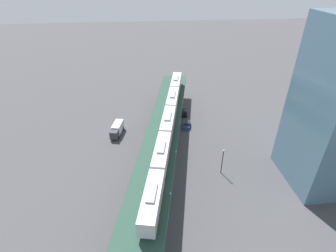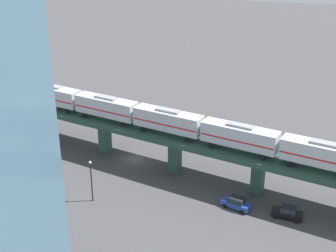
% 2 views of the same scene
% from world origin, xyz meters
% --- Properties ---
extents(ground_plane, '(400.00, 400.00, 0.00)m').
position_xyz_m(ground_plane, '(0.00, 0.00, 0.00)').
color(ground_plane, '#424244').
extents(elevated_viaduct, '(27.38, 91.73, 7.39)m').
position_xyz_m(elevated_viaduct, '(-0.04, -0.17, 6.35)').
color(elevated_viaduct, '#244135').
rests_on(elevated_viaduct, ground).
extents(subway_train, '(15.74, 61.61, 4.45)m').
position_xyz_m(subway_train, '(-3.02, -7.46, 9.93)').
color(subway_train, silver).
rests_on(subway_train, elevated_viaduct).
extents(street_car_black, '(2.21, 4.52, 1.89)m').
position_xyz_m(street_car_black, '(-10.54, -28.21, 0.94)').
color(street_car_black, black).
rests_on(street_car_black, ground).
extents(street_car_blue, '(3.01, 4.73, 1.89)m').
position_xyz_m(street_car_blue, '(-10.26, -20.62, 0.94)').
color(street_car_blue, '#233D93').
rests_on(street_car_blue, ground).
extents(delivery_truck, '(3.84, 7.52, 3.20)m').
position_xyz_m(delivery_truck, '(10.90, -18.79, 1.76)').
color(delivery_truck, '#333338').
rests_on(delivery_truck, ground).
extents(street_lamp, '(0.44, 0.44, 6.94)m').
position_xyz_m(street_lamp, '(-14.99, 1.03, 4.11)').
color(street_lamp, black).
rests_on(street_lamp, ground).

